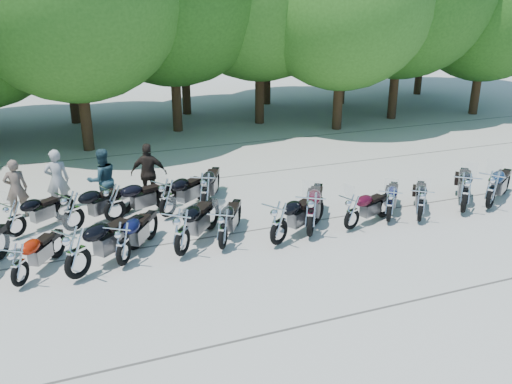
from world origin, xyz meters
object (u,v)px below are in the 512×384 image
object	(u,v)px
motorcycle_7	(311,213)
motorcycle_10	(421,203)
motorcycle_11	(465,192)
motorcycle_17	(205,191)
rider_0	(16,189)
rider_2	(149,173)
motorcycle_8	(352,211)
motorcycle_3	(123,243)
motorcycle_13	(15,218)
motorcycle_15	(114,202)
motorcycle_5	(223,228)
motorcycle_1	(19,264)
motorcycle_6	(279,222)
rider_3	(57,180)
rider_1	(103,180)
motorcycle_14	(72,210)
motorcycle_4	(182,231)
motorcycle_2	(77,252)
motorcycle_9	(390,204)
motorcycle_16	(167,197)
motorcycle_12	(492,189)

from	to	relation	value
motorcycle_7	motorcycle_10	bearing A→B (deg)	-150.67
motorcycle_11	motorcycle_17	distance (m)	7.44
rider_0	rider_2	bearing A→B (deg)	174.59
motorcycle_8	motorcycle_3	bearing A→B (deg)	67.90
motorcycle_13	motorcycle_17	xyz separation A→B (m)	(5.07, -0.04, 0.09)
motorcycle_7	motorcycle_15	size ratio (longest dim) A/B	1.10
motorcycle_15	motorcycle_5	bearing A→B (deg)	-159.36
motorcycle_1	motorcycle_5	size ratio (longest dim) A/B	0.94
motorcycle_6	rider_3	size ratio (longest dim) A/B	1.29
motorcycle_1	rider_1	xyz separation A→B (m)	(2.20, 3.99, 0.35)
motorcycle_1	motorcycle_8	world-z (taller)	same
motorcycle_11	rider_3	world-z (taller)	rider_3
motorcycle_14	rider_0	bearing A→B (deg)	8.66
motorcycle_15	motorcycle_7	bearing A→B (deg)	-141.05
motorcycle_4	motorcycle_13	world-z (taller)	motorcycle_4
motorcycle_5	motorcycle_8	xyz separation A→B (m)	(3.57, -0.11, -0.03)
motorcycle_7	rider_2	size ratio (longest dim) A/B	1.36
motorcycle_6	motorcycle_17	bearing A→B (deg)	-9.94
motorcycle_4	rider_3	world-z (taller)	rider_3
rider_2	motorcycle_11	bearing A→B (deg)	171.09
motorcycle_6	motorcycle_17	size ratio (longest dim) A/B	0.99
motorcycle_2	motorcycle_15	distance (m)	3.15
motorcycle_10	motorcycle_4	bearing A→B (deg)	34.08
motorcycle_14	motorcycle_8	bearing A→B (deg)	-140.87
motorcycle_2	motorcycle_5	bearing A→B (deg)	-124.54
motorcycle_6	rider_1	distance (m)	5.63
motorcycle_3	rider_3	world-z (taller)	rider_3
motorcycle_10	rider_0	distance (m)	11.32
motorcycle_4	motorcycle_9	size ratio (longest dim) A/B	1.20
motorcycle_2	motorcycle_5	world-z (taller)	motorcycle_2
motorcycle_5	rider_2	bearing A→B (deg)	-43.86
motorcycle_10	motorcycle_15	bearing A→B (deg)	16.17
rider_1	rider_2	bearing A→B (deg)	171.17
motorcycle_2	rider_0	distance (m)	4.61
motorcycle_5	rider_1	xyz separation A→B (m)	(-2.45, 3.84, 0.31)
motorcycle_10	motorcycle_13	size ratio (longest dim) A/B	0.99
motorcycle_16	motorcycle_10	bearing A→B (deg)	-149.99
motorcycle_15	motorcycle_16	world-z (taller)	motorcycle_16
motorcycle_2	motorcycle_14	bearing A→B (deg)	-40.37
motorcycle_13	motorcycle_14	bearing A→B (deg)	-131.33
motorcycle_6	motorcycle_12	distance (m)	6.73
motorcycle_14	motorcycle_6	bearing A→B (deg)	-150.44
motorcycle_6	motorcycle_12	bearing A→B (deg)	-121.68
motorcycle_8	motorcycle_9	world-z (taller)	motorcycle_9
rider_2	motorcycle_6	bearing A→B (deg)	138.18
motorcycle_16	rider_2	size ratio (longest dim) A/B	1.26
motorcycle_7	motorcycle_16	xyz separation A→B (m)	(-3.19, 2.58, -0.05)
motorcycle_3	rider_0	size ratio (longest dim) A/B	1.29
motorcycle_12	rider_0	size ratio (longest dim) A/B	1.40
motorcycle_14	rider_1	bearing A→B (deg)	-64.64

